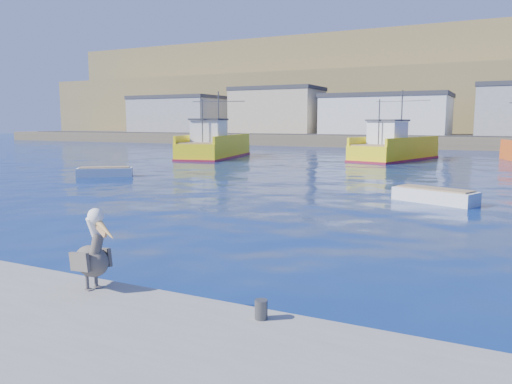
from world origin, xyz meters
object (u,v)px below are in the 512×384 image
trawler_yellow_b (394,149)px  pelican (92,254)px  skiff_left (105,173)px  trawler_yellow_a (214,146)px  skiff_mid (435,197)px

trawler_yellow_b → pelican: 40.65m
skiff_left → trawler_yellow_a: bearing=98.5°
skiff_left → pelican: 24.37m
skiff_mid → trawler_yellow_a: bearing=139.5°
skiff_left → pelican: bearing=-47.3°
trawler_yellow_a → skiff_left: size_ratio=3.63×
skiff_mid → pelican: (-3.90, -16.25, 0.89)m
trawler_yellow_a → skiff_mid: 30.44m
trawler_yellow_a → skiff_left: 18.34m
trawler_yellow_b → skiff_mid: trawler_yellow_b is taller
trawler_yellow_a → skiff_left: bearing=-81.5°
trawler_yellow_a → trawler_yellow_b: bearing=15.3°
skiff_left → pelican: size_ratio=2.33×
trawler_yellow_b → trawler_yellow_a: bearing=-164.7°
trawler_yellow_a → trawler_yellow_b: trawler_yellow_a is taller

